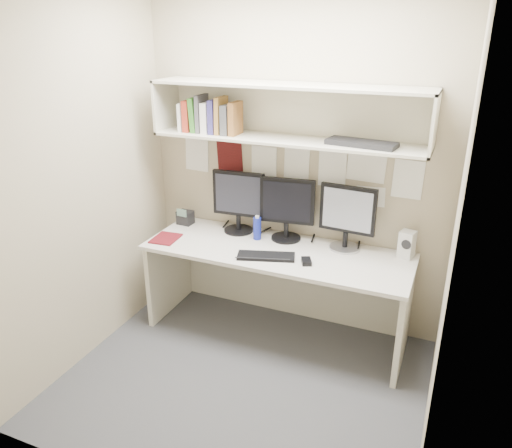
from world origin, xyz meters
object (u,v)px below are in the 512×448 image
at_px(keyboard, 266,256).
at_px(desk_phone, 185,217).
at_px(maroon_notebook, 166,238).
at_px(monitor_center, 287,207).
at_px(desk, 277,292).
at_px(monitor_left, 239,200).
at_px(monitor_right, 347,215).
at_px(speaker, 407,244).

bearing_deg(keyboard, desk_phone, 140.98).
bearing_deg(maroon_notebook, monitor_center, 18.84).
bearing_deg(maroon_notebook, desk, 5.66).
bearing_deg(monitor_center, maroon_notebook, -163.66).
bearing_deg(desk_phone, monitor_left, 7.66).
relative_size(monitor_right, desk_phone, 3.30).
bearing_deg(monitor_center, monitor_right, -7.37).
bearing_deg(maroon_notebook, desk_phone, 88.90).
height_order(desk, monitor_left, monitor_left).
relative_size(monitor_center, monitor_right, 1.00).
xyz_separation_m(speaker, maroon_notebook, (-1.78, -0.40, -0.09)).
distance_m(monitor_right, desk_phone, 1.38).
height_order(desk, maroon_notebook, maroon_notebook).
bearing_deg(desk_phone, monitor_center, 5.68).
relative_size(monitor_center, speaker, 2.45).
relative_size(monitor_center, maroon_notebook, 2.13).
distance_m(monitor_left, keyboard, 0.61).
distance_m(speaker, maroon_notebook, 1.83).
height_order(speaker, desk_phone, speaker).
bearing_deg(maroon_notebook, monitor_left, 34.90).
relative_size(monitor_right, maroon_notebook, 2.12).
bearing_deg(desk, monitor_right, 25.32).
xyz_separation_m(desk, maroon_notebook, (-0.88, -0.16, 0.37)).
bearing_deg(desk, maroon_notebook, -169.46).
xyz_separation_m(maroon_notebook, desk_phone, (-0.02, 0.35, 0.05)).
relative_size(monitor_left, speaker, 2.48).
xyz_separation_m(keyboard, maroon_notebook, (-0.85, 0.00, -0.00)).
xyz_separation_m(desk, monitor_right, (0.46, 0.22, 0.63)).
bearing_deg(keyboard, monitor_left, 118.25).
distance_m(desk, monitor_center, 0.67).
bearing_deg(desk, keyboard, -98.61).
relative_size(monitor_left, desk_phone, 3.37).
xyz_separation_m(desk, speaker, (0.90, 0.24, 0.46)).
bearing_deg(monitor_center, keyboard, -100.24).
bearing_deg(keyboard, monitor_right, 20.87).
bearing_deg(monitor_left, maroon_notebook, -143.86).
relative_size(keyboard, speaker, 2.06).
height_order(keyboard, speaker, speaker).
xyz_separation_m(monitor_right, speaker, (0.44, 0.02, -0.16)).
relative_size(maroon_notebook, desk_phone, 1.56).
height_order(monitor_right, keyboard, monitor_right).
xyz_separation_m(monitor_right, desk_phone, (-1.36, -0.04, -0.21)).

